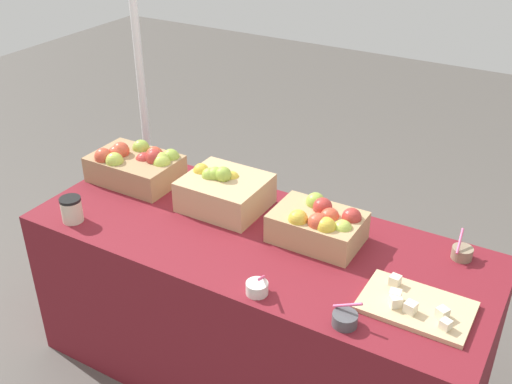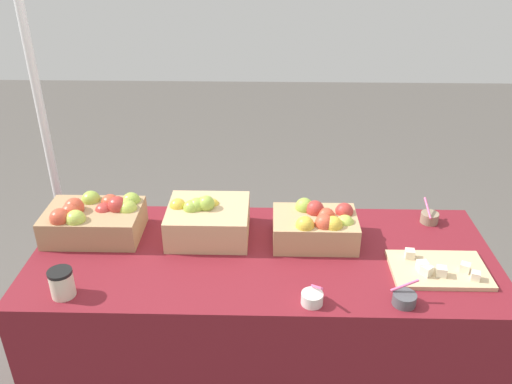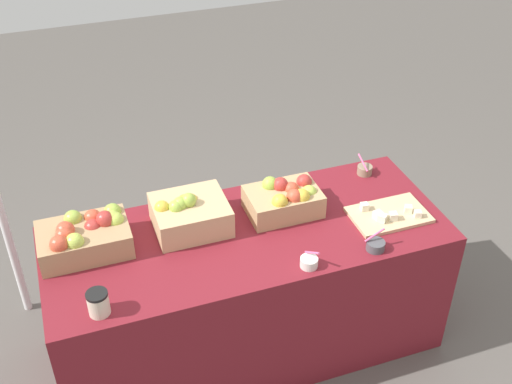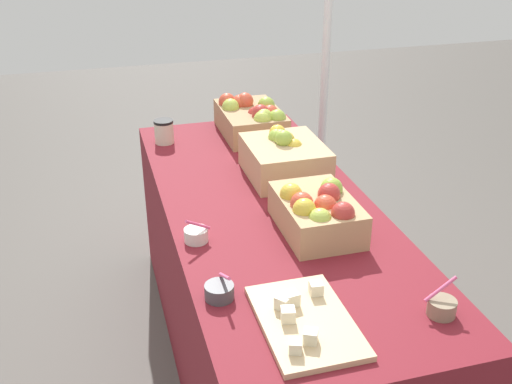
% 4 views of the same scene
% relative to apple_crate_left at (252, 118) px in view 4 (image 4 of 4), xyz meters
% --- Properties ---
extents(ground_plane, '(10.00, 10.00, 0.00)m').
position_rel_apple_crate_left_xyz_m(ground_plane, '(0.72, -0.13, -0.82)').
color(ground_plane, '#56514C').
extents(table, '(1.90, 0.76, 0.74)m').
position_rel_apple_crate_left_xyz_m(table, '(0.72, -0.13, -0.45)').
color(table, maroon).
rests_on(table, ground_plane).
extents(apple_crate_left, '(0.40, 0.27, 0.18)m').
position_rel_apple_crate_left_xyz_m(apple_crate_left, '(0.00, 0.00, 0.00)').
color(apple_crate_left, tan).
rests_on(apple_crate_left, table).
extents(apple_crate_middle, '(0.34, 0.30, 0.19)m').
position_rel_apple_crate_left_xyz_m(apple_crate_middle, '(0.48, 0.01, -0.00)').
color(apple_crate_middle, tan).
rests_on(apple_crate_middle, table).
extents(apple_crate_right, '(0.35, 0.24, 0.17)m').
position_rel_apple_crate_left_xyz_m(apple_crate_right, '(0.95, -0.03, -0.00)').
color(apple_crate_right, tan).
rests_on(apple_crate_right, table).
extents(cutting_board_front, '(0.37, 0.24, 0.06)m').
position_rel_apple_crate_left_xyz_m(cutting_board_front, '(1.41, -0.24, -0.07)').
color(cutting_board_front, '#D1B284').
rests_on(cutting_board_front, table).
extents(sample_bowl_near, '(0.08, 0.09, 0.10)m').
position_rel_apple_crate_left_xyz_m(sample_bowl_near, '(0.90, -0.44, -0.06)').
color(sample_bowl_near, silver).
rests_on(sample_bowl_near, table).
extents(sample_bowl_mid, '(0.08, 0.10, 0.11)m').
position_rel_apple_crate_left_xyz_m(sample_bowl_mid, '(1.47, 0.14, -0.06)').
color(sample_bowl_mid, gray).
rests_on(sample_bowl_mid, table).
extents(sample_bowl_far, '(0.10, 0.08, 0.10)m').
position_rel_apple_crate_left_xyz_m(sample_bowl_far, '(1.23, -0.43, -0.06)').
color(sample_bowl_far, '#4C4C51').
rests_on(sample_bowl_far, table).
extents(coffee_cup, '(0.09, 0.09, 0.11)m').
position_rel_apple_crate_left_xyz_m(coffee_cup, '(-0.01, -0.41, -0.03)').
color(coffee_cup, beige).
rests_on(coffee_cup, table).
extents(tent_pole, '(0.04, 0.04, 2.27)m').
position_rel_apple_crate_left_xyz_m(tent_pole, '(-0.38, 0.51, 0.32)').
color(tent_pole, white).
rests_on(tent_pole, ground_plane).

